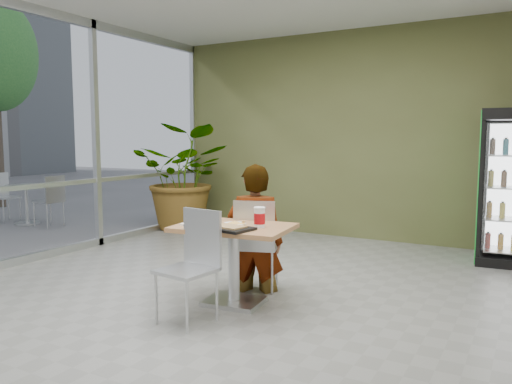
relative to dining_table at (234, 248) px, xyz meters
The scene contains 12 objects.
ground 0.55m from the dining_table, 139.61° to the left, with size 7.00×7.00×0.00m, color gray.
room_envelope 1.07m from the dining_table, 139.61° to the left, with size 6.00×7.00×3.20m, color silver, non-canonical shape.
storefront_frame 3.28m from the dining_table, behind, with size 0.10×7.00×3.20m, color #B4B7B9, non-canonical shape.
dining_table is the anchor object (origin of this frame).
chair_far 0.44m from the dining_table, 91.77° to the left, with size 0.53×0.54×0.94m.
chair_near 0.51m from the dining_table, 98.98° to the right, with size 0.47×0.47×0.95m.
seated_woman 0.49m from the dining_table, 95.47° to the left, with size 0.59×0.38×1.60m, color black.
pizza_plate 0.23m from the dining_table, 114.32° to the left, with size 0.31×0.28×0.03m.
soda_cup 0.40m from the dining_table, ahead, with size 0.11×0.11×0.19m.
napkin_stack 0.46m from the dining_table, 151.48° to the right, with size 0.15×0.15×0.02m, color white.
cafeteria_tray 0.32m from the dining_table, 68.80° to the right, with size 0.41×0.30×0.02m, color black.
potted_plant 4.07m from the dining_table, 133.68° to the left, with size 1.61×1.39×1.79m, color #29682E.
Camera 1 is at (2.52, -3.97, 1.56)m, focal length 35.00 mm.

